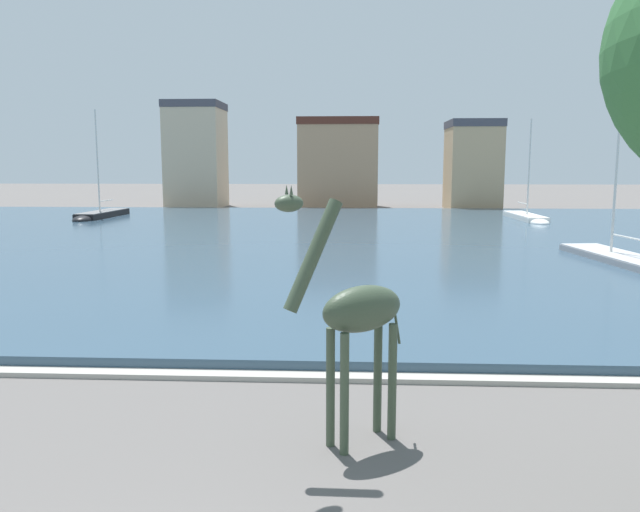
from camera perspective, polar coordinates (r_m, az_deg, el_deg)
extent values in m
cube|color=#334C60|center=(39.98, 0.01, 1.60)|extent=(91.70, 51.36, 0.35)
cube|color=#ADA89E|center=(14.67, -5.26, -10.69)|extent=(91.70, 0.50, 0.12)
cylinder|color=#3D4C38|center=(10.73, 2.21, -12.33)|extent=(0.15, 0.15, 2.09)
cylinder|color=#3D4C38|center=(11.02, 0.95, -11.74)|extent=(0.15, 0.15, 2.09)
cylinder|color=#3D4C38|center=(11.35, 6.52, -11.19)|extent=(0.15, 0.15, 2.09)
cylinder|color=#3D4C38|center=(11.63, 5.21, -10.68)|extent=(0.15, 0.15, 2.09)
ellipsoid|color=#3D4C38|center=(10.80, 3.84, -4.75)|extent=(1.65, 1.47, 0.80)
cylinder|color=#3D4C38|center=(10.02, -0.61, 0.05)|extent=(1.00, 0.85, 1.78)
ellipsoid|color=#3D4C38|center=(9.69, -2.80, 4.75)|extent=(0.55, 0.51, 0.27)
cone|color=#3D4C38|center=(9.63, -2.60, 5.97)|extent=(0.06, 0.06, 0.15)
cone|color=#3D4C38|center=(9.74, -3.02, 5.99)|extent=(0.06, 0.06, 0.15)
cylinder|color=#3D4C38|center=(11.36, 6.86, -5.86)|extent=(0.21, 0.17, 0.85)
cube|color=white|center=(54.78, 17.93, 3.20)|extent=(1.87, 7.51, 0.71)
ellipsoid|color=white|center=(51.41, 19.05, 2.84)|extent=(1.56, 2.65, 0.67)
cube|color=silver|center=(54.75, 17.94, 3.60)|extent=(1.83, 7.36, 0.06)
cylinder|color=silver|center=(54.07, 18.30, 7.57)|extent=(0.12, 0.12, 7.67)
cylinder|color=silver|center=(55.41, 17.76, 4.56)|extent=(0.16, 2.61, 0.08)
cube|color=black|center=(57.29, -18.93, 3.40)|extent=(2.03, 7.48, 0.81)
ellipsoid|color=black|center=(54.11, -20.45, 3.07)|extent=(1.66, 2.66, 0.77)
cube|color=slate|center=(57.25, -18.95, 3.83)|extent=(1.99, 7.33, 0.06)
cylinder|color=silver|center=(56.61, -19.38, 8.04)|extent=(0.12, 0.12, 8.49)
cylinder|color=silver|center=(57.88, -18.69, 4.75)|extent=(0.19, 2.60, 0.08)
cube|color=#939399|center=(32.76, 25.15, -0.43)|extent=(2.97, 7.97, 0.62)
ellipsoid|color=#939399|center=(35.99, 22.29, 0.45)|extent=(2.14, 2.93, 0.59)
cube|color=#B1B1B5|center=(32.72, 25.19, 0.16)|extent=(2.91, 7.81, 0.06)
cylinder|color=silver|center=(32.97, 25.03, 5.83)|extent=(0.12, 0.12, 6.47)
cylinder|color=silver|center=(31.95, 25.96, 1.51)|extent=(0.42, 2.71, 0.08)
cube|color=#C6B293|center=(73.16, -11.05, 8.59)|extent=(5.95, 6.59, 10.83)
cube|color=#42424C|center=(73.44, -11.18, 13.13)|extent=(6.07, 6.73, 0.80)
cube|color=tan|center=(71.24, 1.65, 8.00)|extent=(8.55, 7.18, 8.98)
cube|color=#51281E|center=(71.38, 1.66, 11.93)|extent=(8.72, 7.32, 0.80)
cube|color=tan|center=(70.37, 13.55, 7.62)|extent=(5.31, 6.53, 8.61)
cube|color=#42424C|center=(70.49, 13.68, 11.45)|extent=(5.42, 6.66, 0.80)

